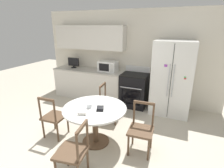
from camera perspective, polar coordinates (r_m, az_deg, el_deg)
ground_plane at (r=3.46m, az=-10.28°, el=-20.65°), size 14.00×14.00×0.00m
back_wall at (r=5.19m, az=1.74°, el=10.51°), size 5.20×0.44×2.60m
kitchen_counter at (r=5.50m, az=-7.41°, el=0.15°), size 2.20×0.64×0.90m
refrigerator at (r=4.59m, az=19.00°, el=1.74°), size 0.95×0.76×1.84m
oven_range at (r=4.93m, az=7.29°, el=-1.83°), size 0.70×0.68×1.08m
microwave at (r=5.11m, az=-1.29°, el=5.85°), size 0.53×0.37×0.30m
countertop_tv at (r=5.67m, az=-12.45°, el=6.93°), size 0.38×0.16×0.32m
dining_table at (r=3.31m, az=-5.60°, el=-9.93°), size 1.17×1.17×0.74m
dining_chair_far at (r=4.11m, az=-0.91°, el=-6.43°), size 0.46×0.46×0.90m
dining_chair_left at (r=3.74m, az=-18.46°, el=-10.17°), size 0.44×0.44×0.90m
dining_chair_near at (r=2.76m, az=-12.56°, el=-20.96°), size 0.48×0.48×0.90m
dining_chair_right at (r=3.21m, az=9.49°, el=-14.48°), size 0.44×0.44×0.90m
candle_glass at (r=3.23m, az=-7.42°, el=-7.15°), size 0.09×0.09×0.08m
folded_napkin at (r=3.01m, az=-9.82°, el=-9.48°), size 0.15×0.09×0.05m
wallet at (r=3.13m, az=-3.91°, el=-8.10°), size 0.16×0.16×0.07m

